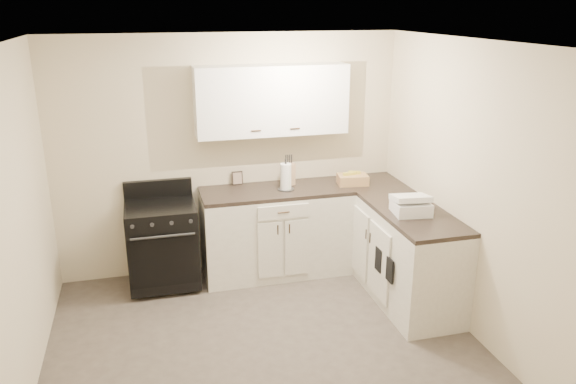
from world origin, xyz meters
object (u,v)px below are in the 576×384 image
object	(u,v)px
stove	(163,244)
countertop_grill	(411,207)
wicker_basket	(353,179)
paper_towel	(286,177)
knife_block	(289,174)

from	to	relation	value
stove	countertop_grill	world-z (taller)	countertop_grill
countertop_grill	wicker_basket	bearing A→B (deg)	108.96
paper_towel	knife_block	bearing A→B (deg)	64.72
knife_block	countertop_grill	distance (m)	1.41
wicker_basket	knife_block	bearing A→B (deg)	166.70
countertop_grill	paper_towel	bearing A→B (deg)	141.31
stove	knife_block	xyz separation A→B (m)	(1.35, 0.14, 0.60)
knife_block	wicker_basket	bearing A→B (deg)	-30.39
stove	paper_towel	xyz separation A→B (m)	(1.28, -0.01, 0.62)
wicker_basket	countertop_grill	xyz separation A→B (m)	(0.20, -0.96, 0.01)
paper_towel	wicker_basket	bearing A→B (deg)	-0.28
paper_towel	wicker_basket	distance (m)	0.74
stove	wicker_basket	xyz separation A→B (m)	(2.01, -0.02, 0.53)
knife_block	countertop_grill	world-z (taller)	knife_block
wicker_basket	countertop_grill	size ratio (longest dim) A/B	0.98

